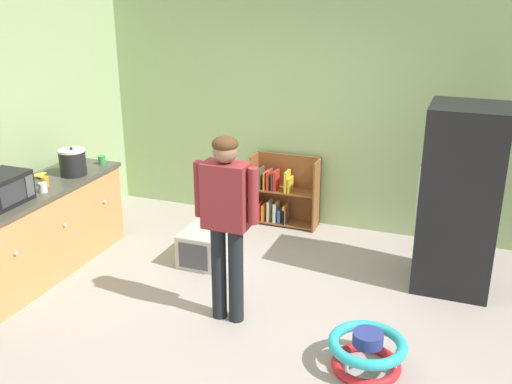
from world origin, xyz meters
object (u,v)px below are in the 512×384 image
object	(u,v)px
kitchen_counter	(40,230)
microwave	(1,189)
standing_person	(226,213)
banana_bunch	(41,175)
pet_carrier	(205,246)
bookshelf	(281,195)
baby_walker	(367,351)
white_cup	(43,188)
green_cup	(102,160)
refrigerator	(460,199)
orange_cup	(45,182)
crock_pot	(73,162)

from	to	relation	value
kitchen_counter	microwave	bearing A→B (deg)	-87.45
standing_person	banana_bunch	bearing A→B (deg)	168.75
kitchen_counter	pet_carrier	size ratio (longest dim) A/B	3.75
bookshelf	microwave	bearing A→B (deg)	-126.71
baby_walker	banana_bunch	distance (m)	3.71
microwave	white_cup	distance (m)	0.41
microwave	pet_carrier	bearing A→B (deg)	40.36
bookshelf	baby_walker	distance (m)	2.93
microwave	green_cup	bearing A→B (deg)	83.76
refrigerator	banana_bunch	size ratio (longest dim) A/B	11.24
kitchen_counter	microwave	xyz separation A→B (m)	(0.02, -0.44, 0.59)
baby_walker	standing_person	bearing A→B (deg)	167.27
standing_person	orange_cup	bearing A→B (deg)	173.17
baby_walker	orange_cup	size ratio (longest dim) A/B	6.36
refrigerator	white_cup	distance (m)	3.95
banana_bunch	white_cup	xyz separation A→B (m)	(0.32, -0.36, 0.02)
microwave	green_cup	size ratio (longest dim) A/B	5.05
orange_cup	baby_walker	bearing A→B (deg)	-9.12
kitchen_counter	crock_pot	distance (m)	0.77
refrigerator	microwave	xyz separation A→B (m)	(-3.89, -1.62, 0.15)
microwave	standing_person	bearing A→B (deg)	7.70
crock_pot	green_cup	size ratio (longest dim) A/B	3.15
refrigerator	baby_walker	distance (m)	1.86
green_cup	crock_pot	bearing A→B (deg)	-98.38
baby_walker	crock_pot	bearing A→B (deg)	164.20
banana_bunch	standing_person	bearing A→B (deg)	-11.25
white_cup	banana_bunch	bearing A→B (deg)	131.77
microwave	bookshelf	bearing A→B (deg)	53.29
green_cup	bookshelf	bearing A→B (deg)	33.83
kitchen_counter	baby_walker	distance (m)	3.44
bookshelf	standing_person	world-z (taller)	standing_person
orange_cup	banana_bunch	bearing A→B (deg)	136.69
microwave	white_cup	xyz separation A→B (m)	(0.14, 0.38, -0.09)
baby_walker	banana_bunch	xyz separation A→B (m)	(-3.55, 0.74, 0.77)
kitchen_counter	pet_carrier	bearing A→B (deg)	28.15
pet_carrier	microwave	world-z (taller)	microwave
refrigerator	orange_cup	world-z (taller)	refrigerator
crock_pot	white_cup	bearing A→B (deg)	-84.07
bookshelf	crock_pot	size ratio (longest dim) A/B	2.84
refrigerator	orange_cup	size ratio (longest dim) A/B	18.74
standing_person	white_cup	bearing A→B (deg)	177.19
baby_walker	green_cup	distance (m)	3.59
standing_person	pet_carrier	size ratio (longest dim) A/B	3.01
kitchen_counter	refrigerator	size ratio (longest dim) A/B	1.16
standing_person	banana_bunch	size ratio (longest dim) A/B	10.49
standing_person	green_cup	distance (m)	2.22
kitchen_counter	refrigerator	distance (m)	4.11
refrigerator	green_cup	size ratio (longest dim) A/B	18.74
standing_person	kitchen_counter	bearing A→B (deg)	175.78
refrigerator	banana_bunch	bearing A→B (deg)	-167.72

